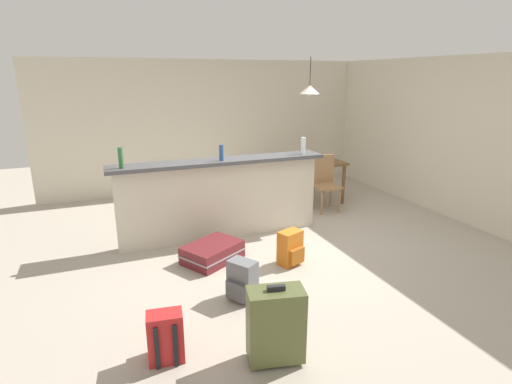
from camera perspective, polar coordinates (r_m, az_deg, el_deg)
name	(u,v)px	position (r m, az deg, el deg)	size (l,w,h in m)	color
ground_plane	(277,243)	(5.61, 2.98, -7.18)	(13.00, 13.00, 0.05)	#ADA393
wall_back	(214,126)	(8.08, -5.97, 9.36)	(6.60, 0.10, 2.50)	beige
wall_right	(441,136)	(7.27, 24.74, 7.22)	(0.10, 6.00, 2.50)	beige
partition_half_wall	(221,201)	(5.58, -4.96, -1.25)	(2.80, 0.20, 1.06)	beige
bar_countertop	(220,161)	(5.44, -5.10, 4.36)	(2.96, 0.40, 0.05)	#4C4C51
bottle_green	(121,158)	(5.14, -18.67, 4.63)	(0.06, 0.06, 0.26)	#2D6B38
bottle_blue	(221,153)	(5.35, -4.94, 5.58)	(0.06, 0.06, 0.21)	#284C89
bottle_clear	(303,146)	(5.83, 6.71, 6.55)	(0.07, 0.07, 0.24)	silver
dining_table	(310,166)	(7.22, 7.71, 3.62)	(1.10, 0.80, 0.74)	brown
dining_chair_near_partition	(325,180)	(6.82, 9.76, 1.67)	(0.43, 0.43, 0.93)	#9E754C
pendant_lamp	(310,90)	(6.98, 7.63, 14.22)	(0.34, 0.34, 0.64)	black
suitcase_flat_maroon	(213,252)	(5.02, -6.18, -8.50)	(0.88, 0.77, 0.22)	maroon
backpack_orange	(291,248)	(4.89, 4.92, -7.98)	(0.33, 0.31, 0.42)	orange
suitcase_upright_olive	(276,324)	(3.30, 2.80, -18.28)	(0.48, 0.33, 0.67)	#51562D
backpack_red	(166,337)	(3.47, -12.71, -19.45)	(0.30, 0.28, 0.42)	red
backpack_grey	(242,281)	(4.16, -1.99, -12.54)	(0.33, 0.34, 0.42)	slate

